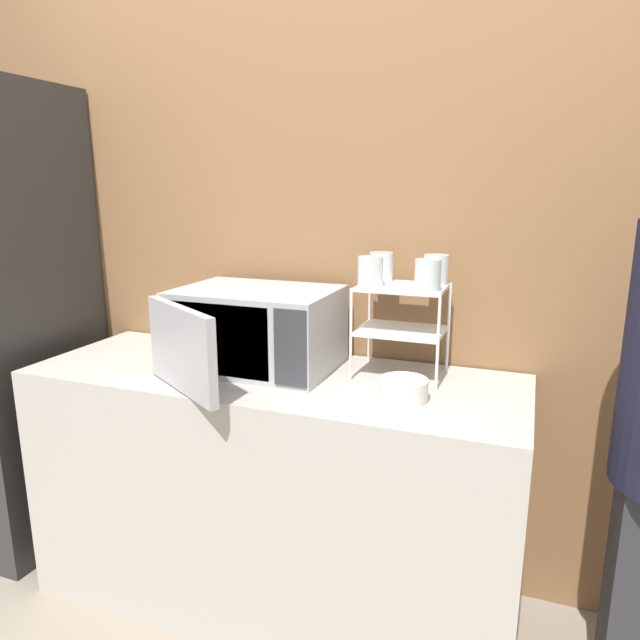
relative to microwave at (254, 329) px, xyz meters
The scene contains 9 objects.
wall_back 0.42m from the microwave, 74.30° to the left, with size 8.00×0.06×2.60m.
counter 0.59m from the microwave, 25.92° to the right, with size 1.73×0.62×0.89m.
microwave is the anchor object (origin of this frame).
dish_rack 0.53m from the microwave, 11.83° to the left, with size 0.30×0.23×0.31m.
glass_front_left 0.47m from the microwave, ahead, with size 0.08×0.08×0.10m.
glass_back_right 0.67m from the microwave, 15.53° to the left, with size 0.08×0.08×0.10m.
glass_front_right 0.64m from the microwave, ahead, with size 0.08×0.08×0.10m.
glass_back_left 0.50m from the microwave, 22.59° to the left, with size 0.08×0.08×0.10m.
bowl 0.60m from the microwave, 12.91° to the right, with size 0.15×0.15×0.07m.
Camera 1 is at (0.83, -1.40, 1.52)m, focal length 32.00 mm.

